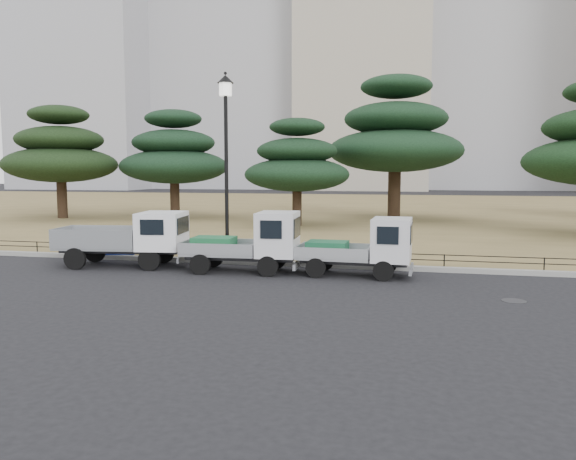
% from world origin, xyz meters
% --- Properties ---
extents(ground, '(220.00, 220.00, 0.00)m').
position_xyz_m(ground, '(0.00, 0.00, 0.00)').
color(ground, black).
extents(lawn, '(120.00, 56.00, 0.15)m').
position_xyz_m(lawn, '(0.00, 30.60, 0.07)').
color(lawn, olive).
rests_on(lawn, ground).
extents(curb, '(120.00, 0.25, 0.16)m').
position_xyz_m(curb, '(0.00, 2.60, 0.08)').
color(curb, gray).
rests_on(curb, ground).
extents(truck_large, '(4.44, 2.23, 1.85)m').
position_xyz_m(truck_large, '(-5.34, 1.35, 1.03)').
color(truck_large, black).
rests_on(truck_large, ground).
extents(truck_kei_front, '(3.74, 1.80, 1.94)m').
position_xyz_m(truck_kei_front, '(-1.07, 1.25, 0.96)').
color(truck_kei_front, black).
rests_on(truck_kei_front, ground).
extents(truck_kei_rear, '(3.49, 1.61, 1.80)m').
position_xyz_m(truck_kei_rear, '(2.52, 1.33, 0.90)').
color(truck_kei_rear, black).
rests_on(truck_kei_rear, ground).
extents(street_lamp, '(0.57, 0.57, 6.35)m').
position_xyz_m(street_lamp, '(-2.41, 2.90, 4.45)').
color(street_lamp, black).
rests_on(street_lamp, lawn).
extents(pipe_fence, '(38.00, 0.04, 0.40)m').
position_xyz_m(pipe_fence, '(0.00, 2.75, 0.44)').
color(pipe_fence, black).
rests_on(pipe_fence, lawn).
extents(tarp_pile, '(1.75, 1.50, 0.99)m').
position_xyz_m(tarp_pile, '(-6.85, 3.09, 0.54)').
color(tarp_pile, navy).
rests_on(tarp_pile, lawn).
extents(manhole, '(0.60, 0.60, 0.01)m').
position_xyz_m(manhole, '(6.50, -1.20, 0.01)').
color(manhole, '#2D2D30').
rests_on(manhole, ground).
extents(pine_west_far, '(7.23, 7.23, 7.30)m').
position_xyz_m(pine_west_far, '(-18.59, 16.79, 4.37)').
color(pine_west_far, black).
rests_on(pine_west_far, lawn).
extents(pine_west_near, '(7.07, 7.07, 7.07)m').
position_xyz_m(pine_west_near, '(-11.52, 18.78, 4.23)').
color(pine_west_near, black).
rests_on(pine_west_near, lawn).
extents(pine_center_left, '(5.91, 5.91, 6.01)m').
position_xyz_m(pine_center_left, '(-2.47, 15.14, 3.62)').
color(pine_center_left, black).
rests_on(pine_center_left, lawn).
extents(pine_center_right, '(8.59, 8.59, 9.11)m').
position_xyz_m(pine_center_right, '(2.70, 21.02, 5.43)').
color(pine_center_right, black).
rests_on(pine_center_right, lawn).
extents(tower_far_west, '(24.00, 20.00, 65.00)m').
position_xyz_m(tower_far_west, '(-55.00, 80.00, 32.50)').
color(tower_far_west, '#A0A0A5').
rests_on(tower_far_west, ground).
extents(tower_center_left, '(22.00, 20.00, 55.00)m').
position_xyz_m(tower_center_left, '(-5.00, 85.00, 27.50)').
color(tower_center_left, '#AAA08C').
rests_on(tower_center_left, ground).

